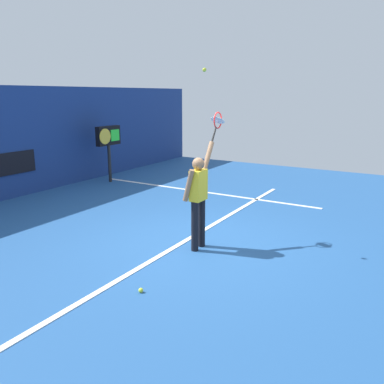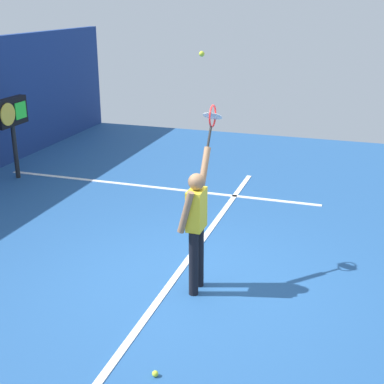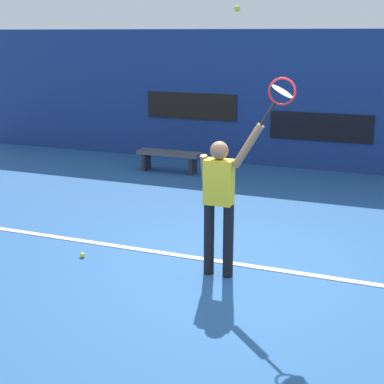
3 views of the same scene
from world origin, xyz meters
The scene contains 8 objects.
ground_plane centered at (0.00, 0.00, 0.00)m, with size 18.00×18.00×0.00m, color #23518C.
court_baseline centered at (0.00, 0.24, 0.01)m, with size 10.00×0.10×0.01m, color white.
court_sideline centered at (3.60, 2.00, 0.01)m, with size 0.10×7.00×0.01m, color white.
tennis_player centered at (-0.20, -0.14, 1.01)m, with size 0.78×0.31×1.93m.
tennis_racket centered at (0.49, -0.15, 2.26)m, with size 0.46×0.27×0.61m.
tennis_ball centered at (-0.03, -0.15, 3.17)m, with size 0.07×0.07×0.07m, color #CCE033.
scoreboard_clock centered at (3.28, 5.16, 1.41)m, with size 0.96×0.20×1.79m.
spare_ball centered at (-2.09, -0.29, 0.03)m, with size 0.07×0.07×0.07m, color #CCE033.
Camera 2 is at (-6.51, -2.14, 3.81)m, focal length 50.68 mm.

